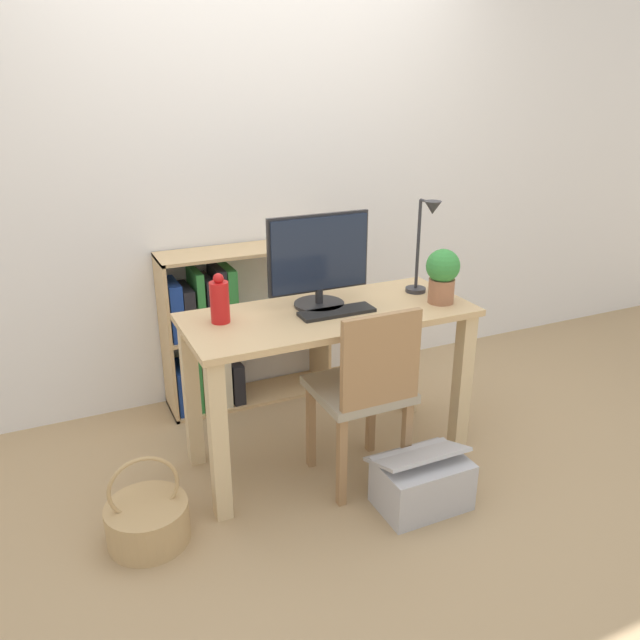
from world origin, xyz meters
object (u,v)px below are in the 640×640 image
Objects in this scene: desk_lamp at (425,238)px; bookshelf at (218,336)px; chair at (365,388)px; basket at (148,520)px; storage_box at (422,481)px; keyboard at (337,312)px; vase at (220,301)px; monitor at (319,259)px; potted_plant at (442,274)px.

bookshelf is at bearing 138.94° from desk_lamp.
chair is 1.05m from basket.
basket is at bearing 166.45° from storage_box.
storage_box is at bearing -67.38° from bookshelf.
vase reaches higher than keyboard.
monitor reaches higher than basket.
keyboard is 0.53m from potted_plant.
vase is 0.82m from bookshelf.
vase is at bearing -103.38° from bookshelf.
vase is at bearing -178.85° from monitor.
monitor is at bearing 20.06° from basket.
desk_lamp is at bearing 6.98° from keyboard.
potted_plant reaches higher than chair.
bookshelf is (-0.34, 0.79, -0.36)m from keyboard.
desk_lamp reaches higher than vase.
vase reaches higher than chair.
desk_lamp reaches higher than bookshelf.
basket is at bearing -174.42° from chair.
potted_plant is 1.31m from bookshelf.
bookshelf is at bearing 113.55° from keyboard.
desk_lamp is (0.99, -0.06, 0.19)m from vase.
potted_plant is at bearing -10.46° from vase.
storage_box is at bearing -40.91° from vase.
monitor is 1.25× the size of basket.
basket is (-0.97, 0.02, -0.39)m from chair.
basket is at bearing -169.50° from desk_lamp.
desk_lamp is at bearing -7.36° from monitor.
chair reaches higher than keyboard.
bookshelf is (-0.37, 1.01, -0.07)m from chair.
keyboard reaches higher than storage_box.
basket is (-0.91, -0.33, -0.89)m from monitor.
desk_lamp is 0.78m from chair.
monitor is 1.41× the size of keyboard.
desk_lamp reaches higher than monitor.
potted_plant is 0.65× the size of storage_box.
bookshelf reaches higher than basket.
monitor is at bearing 103.09° from keyboard.
monitor is 1.24× the size of storage_box.
vase is 0.74m from chair.
keyboard is at bearing 12.30° from basket.
desk_lamp is 1.12m from storage_box.
basket reaches higher than storage_box.
storage_box is (0.21, -0.60, -0.87)m from monitor.
storage_box is (0.18, -0.48, -0.65)m from keyboard.
monitor is at bearing -64.58° from bookshelf.
potted_plant reaches higher than keyboard.
desk_lamp is 1.28m from bookshelf.
vase is 0.86× the size of potted_plant.
monitor is at bearing 172.64° from desk_lamp.
potted_plant is 1.67m from basket.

